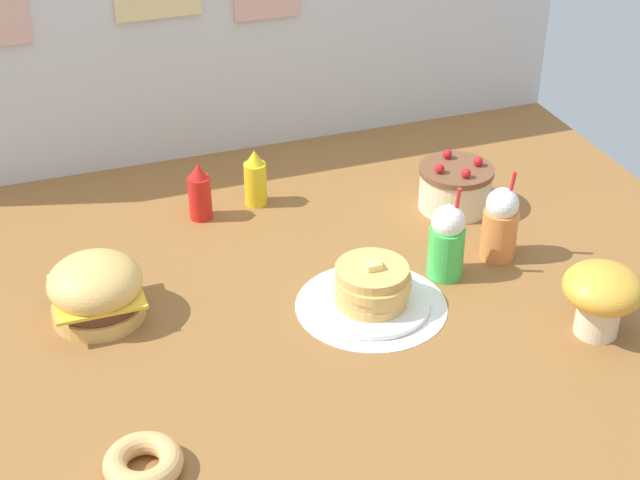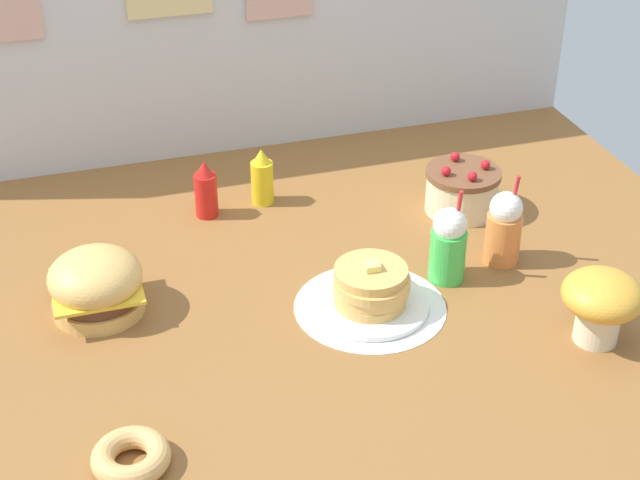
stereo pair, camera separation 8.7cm
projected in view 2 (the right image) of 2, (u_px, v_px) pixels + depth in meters
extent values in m
cube|color=brown|center=(313.00, 311.00, 2.41)|extent=(2.34, 1.87, 0.02)
cube|color=silver|center=(224.00, 4.00, 2.90)|extent=(2.34, 0.03, 0.96)
cube|color=#D8A599|center=(1.00, 1.00, 2.68)|extent=(0.20, 0.01, 0.23)
cylinder|color=white|center=(370.00, 306.00, 2.40)|extent=(0.38, 0.38, 0.00)
cylinder|color=#DBA859|center=(99.00, 304.00, 2.38)|extent=(0.23, 0.23, 0.04)
cylinder|color=#59331E|center=(97.00, 292.00, 2.36)|extent=(0.21, 0.21, 0.03)
cube|color=yellow|center=(96.00, 286.00, 2.35)|extent=(0.21, 0.21, 0.01)
ellipsoid|color=#E5B260|center=(95.00, 277.00, 2.34)|extent=(0.23, 0.23, 0.13)
cylinder|color=white|center=(370.00, 304.00, 2.40)|extent=(0.30, 0.30, 0.01)
cylinder|color=#E0AD5B|center=(370.00, 299.00, 2.38)|extent=(0.18, 0.18, 0.02)
cylinder|color=#E0AD5B|center=(371.00, 290.00, 2.38)|extent=(0.19, 0.19, 0.02)
cylinder|color=#E0AD5B|center=(372.00, 282.00, 2.36)|extent=(0.19, 0.19, 0.02)
cylinder|color=#E0AD5B|center=(371.00, 273.00, 2.35)|extent=(0.18, 0.18, 0.02)
cube|color=#F7E072|center=(371.00, 266.00, 2.34)|extent=(0.04, 0.04, 0.02)
cylinder|color=beige|center=(462.00, 193.00, 2.78)|extent=(0.21, 0.21, 0.11)
cylinder|color=brown|center=(464.00, 173.00, 2.75)|extent=(0.22, 0.22, 0.02)
sphere|color=red|center=(485.00, 165.00, 2.74)|extent=(0.03, 0.03, 0.03)
sphere|color=red|center=(455.00, 157.00, 2.79)|extent=(0.03, 0.03, 0.03)
sphere|color=red|center=(446.00, 171.00, 2.71)|extent=(0.03, 0.03, 0.03)
sphere|color=red|center=(472.00, 176.00, 2.69)|extent=(0.03, 0.03, 0.03)
cylinder|color=red|center=(206.00, 195.00, 2.76)|extent=(0.07, 0.07, 0.13)
cone|color=red|center=(204.00, 168.00, 2.71)|extent=(0.05, 0.05, 0.04)
cylinder|color=yellow|center=(262.00, 183.00, 2.82)|extent=(0.07, 0.07, 0.13)
cone|color=yellow|center=(261.00, 156.00, 2.77)|extent=(0.05, 0.05, 0.04)
cylinder|color=green|center=(447.00, 255.00, 2.48)|extent=(0.10, 0.10, 0.14)
sphere|color=white|center=(450.00, 224.00, 2.43)|extent=(0.09, 0.09, 0.09)
cylinder|color=red|center=(458.00, 214.00, 2.42)|extent=(0.01, 0.03, 0.14)
cylinder|color=orange|center=(503.00, 238.00, 2.55)|extent=(0.10, 0.10, 0.14)
sphere|color=white|center=(506.00, 208.00, 2.50)|extent=(0.09, 0.09, 0.09)
cylinder|color=red|center=(514.00, 197.00, 2.49)|extent=(0.01, 0.03, 0.14)
torus|color=tan|center=(131.00, 457.00, 1.93)|extent=(0.16, 0.16, 0.05)
torus|color=brown|center=(131.00, 456.00, 1.93)|extent=(0.15, 0.15, 0.04)
cylinder|color=beige|center=(597.00, 325.00, 2.27)|extent=(0.10, 0.10, 0.09)
ellipsoid|color=gold|center=(603.00, 295.00, 2.23)|extent=(0.19, 0.19, 0.11)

